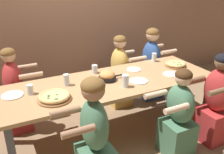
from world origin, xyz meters
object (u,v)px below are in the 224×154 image
(diner_near_right, at_px, (215,103))
(diner_near_midleft, at_px, (94,138))
(drinking_glass_d, at_px, (125,82))
(diner_far_midright, at_px, (120,74))
(drinking_glass_e, at_px, (30,90))
(diner_far_right, at_px, (151,66))
(empty_plate_b, at_px, (134,69))
(empty_plate_d, at_px, (171,74))
(diner_near_midright, at_px, (178,118))
(drinking_glass_c, at_px, (66,80))
(diner_far_left, at_px, (15,94))
(pizza_board_main, at_px, (175,64))
(skillet_bowl, at_px, (107,76))
(pizza_board_second, at_px, (54,97))
(empty_plate_a, at_px, (12,95))
(drinking_glass_a, at_px, (95,70))
(empty_plate_c, at_px, (139,81))
(drinking_glass_b, at_px, (154,58))
(cocktail_glass_blue, at_px, (90,83))

(diner_near_right, relative_size, diner_near_midleft, 0.99)
(drinking_glass_d, bearing_deg, diner_far_midright, 65.17)
(drinking_glass_e, relative_size, diner_far_right, 0.09)
(empty_plate_b, relative_size, drinking_glass_d, 1.31)
(drinking_glass_e, xyz_separation_m, diner_far_right, (1.97, 0.59, -0.25))
(empty_plate_d, relative_size, diner_near_midright, 0.19)
(drinking_glass_e, bearing_deg, diner_near_right, -20.71)
(drinking_glass_c, distance_m, diner_far_left, 0.82)
(pizza_board_main, bearing_deg, skillet_bowl, -179.37)
(pizza_board_second, relative_size, drinking_glass_e, 3.29)
(drinking_glass_e, bearing_deg, empty_plate_a, 166.37)
(empty_plate_b, distance_m, diner_far_right, 0.81)
(drinking_glass_a, bearing_deg, empty_plate_c, -52.91)
(drinking_glass_b, relative_size, drinking_glass_d, 0.86)
(cocktail_glass_blue, relative_size, drinking_glass_a, 1.24)
(pizza_board_second, distance_m, diner_near_midleft, 0.60)
(pizza_board_main, bearing_deg, drinking_glass_c, 177.42)
(empty_plate_b, height_order, empty_plate_c, same)
(pizza_board_main, bearing_deg, diner_near_right, -87.41)
(skillet_bowl, height_order, empty_plate_d, skillet_bowl)
(skillet_bowl, height_order, empty_plate_c, skillet_bowl)
(pizza_board_main, xyz_separation_m, diner_near_midleft, (-1.52, -0.72, -0.24))
(empty_plate_a, bearing_deg, diner_near_right, -20.15)
(empty_plate_c, distance_m, diner_near_midright, 0.62)
(diner_far_right, bearing_deg, diner_near_midleft, -49.47)
(diner_near_midleft, bearing_deg, diner_near_midright, -90.00)
(pizza_board_main, bearing_deg, pizza_board_second, -172.91)
(drinking_glass_e, height_order, diner_near_right, diner_near_right)
(skillet_bowl, xyz_separation_m, diner_far_midright, (0.51, 0.62, -0.29))
(diner_near_midright, distance_m, diner_far_midright, 1.33)
(drinking_glass_b, relative_size, diner_far_midright, 0.11)
(empty_plate_b, xyz_separation_m, drinking_glass_e, (-1.35, -0.11, 0.04))
(pizza_board_main, height_order, cocktail_glass_blue, cocktail_glass_blue)
(cocktail_glass_blue, bearing_deg, diner_far_left, 136.50)
(drinking_glass_b, distance_m, drinking_glass_d, 0.99)
(pizza_board_main, height_order, drinking_glass_b, drinking_glass_b)
(drinking_glass_c, bearing_deg, diner_near_right, -26.82)
(drinking_glass_e, relative_size, diner_far_midright, 0.10)
(diner_far_left, distance_m, diner_near_midleft, 1.43)
(drinking_glass_e, distance_m, diner_far_right, 2.07)
(skillet_bowl, relative_size, empty_plate_a, 1.35)
(pizza_board_second, bearing_deg, drinking_glass_c, 52.92)
(empty_plate_c, relative_size, drinking_glass_c, 1.63)
(diner_near_midright, relative_size, diner_far_midright, 0.94)
(cocktail_glass_blue, distance_m, drinking_glass_e, 0.64)
(skillet_bowl, relative_size, empty_plate_d, 1.58)
(empty_plate_b, bearing_deg, diner_near_right, -54.21)
(empty_plate_a, bearing_deg, empty_plate_b, 2.63)
(diner_far_midright, bearing_deg, drinking_glass_d, -24.83)
(diner_near_right, bearing_deg, empty_plate_d, 29.28)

